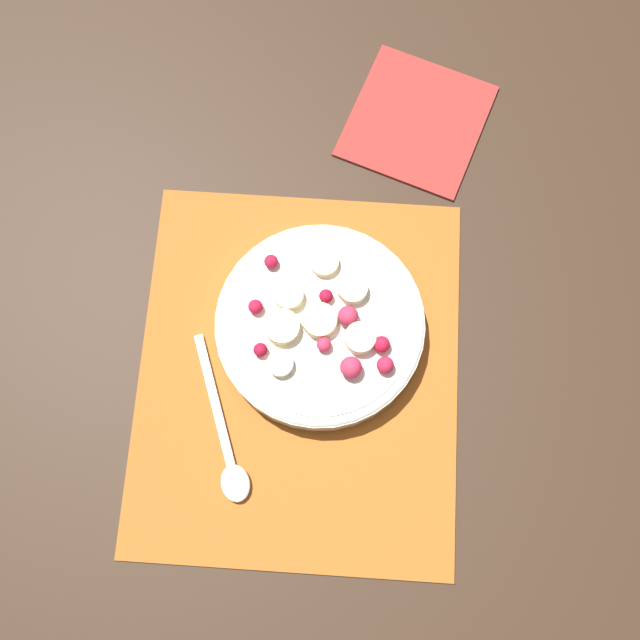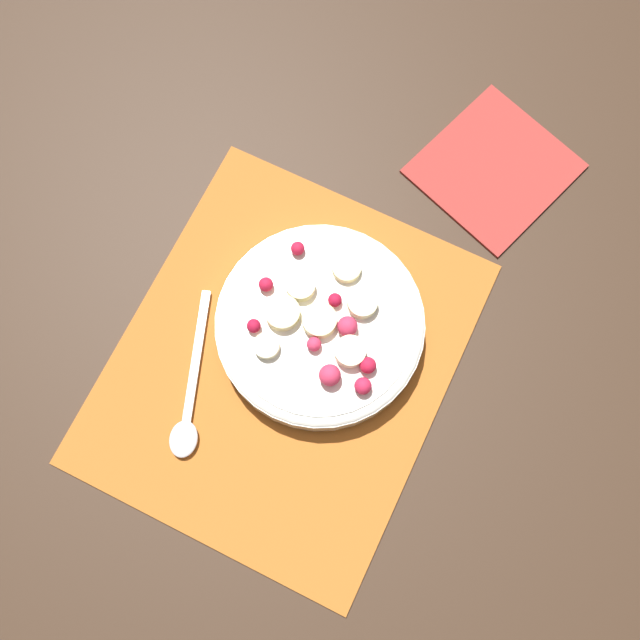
% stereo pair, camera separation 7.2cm
% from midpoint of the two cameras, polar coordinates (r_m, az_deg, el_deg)
% --- Properties ---
extents(ground_plane, '(3.00, 3.00, 0.00)m').
position_cam_midpoint_polar(ground_plane, '(0.75, -0.24, -3.88)').
color(ground_plane, '#382619').
extents(placemat, '(0.40, 0.33, 0.01)m').
position_cam_midpoint_polar(placemat, '(0.75, -0.24, -3.84)').
color(placemat, '#B26023').
rests_on(placemat, ground_plane).
extents(fruit_bowl, '(0.22, 0.22, 0.05)m').
position_cam_midpoint_polar(fruit_bowl, '(0.74, 2.75, -0.91)').
color(fruit_bowl, silver).
rests_on(fruit_bowl, placemat).
extents(spoon, '(0.17, 0.08, 0.01)m').
position_cam_midpoint_polar(spoon, '(0.74, -7.80, -7.47)').
color(spoon, silver).
rests_on(spoon, placemat).
extents(napkin, '(0.20, 0.19, 0.01)m').
position_cam_midpoint_polar(napkin, '(0.86, 16.16, 11.21)').
color(napkin, '#A3332D').
rests_on(napkin, ground_plane).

